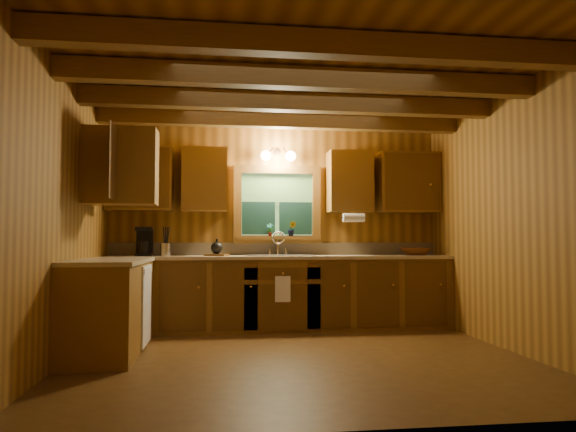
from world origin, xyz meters
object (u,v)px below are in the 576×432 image
(coffee_maker, at_px, (144,242))
(cutting_board, at_px, (217,255))
(sink, at_px, (279,259))
(wicker_basket, at_px, (416,251))

(coffee_maker, distance_m, cutting_board, 0.89)
(sink, height_order, cutting_board, sink)
(sink, bearing_deg, cutting_board, -177.90)
(cutting_board, height_order, wicker_basket, wicker_basket)
(sink, xyz_separation_m, cutting_board, (-0.77, -0.03, 0.06))
(cutting_board, bearing_deg, sink, 23.06)
(coffee_maker, bearing_deg, wicker_basket, -6.56)
(coffee_maker, height_order, cutting_board, coffee_maker)
(wicker_basket, bearing_deg, coffee_maker, 177.74)
(sink, bearing_deg, wicker_basket, -1.74)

